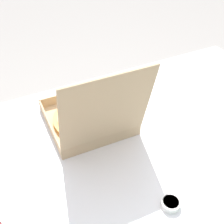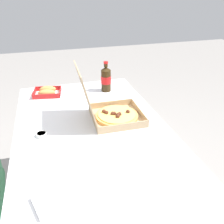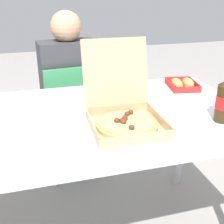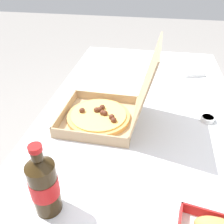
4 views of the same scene
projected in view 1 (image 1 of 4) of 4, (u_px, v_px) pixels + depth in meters
dining_table at (134, 154)px, 1.09m from camera, size 1.47×0.84×0.75m
pizza_box_open at (90, 117)px, 1.06m from camera, size 0.30×0.37×0.33m
paper_menu at (191, 84)px, 1.30m from camera, size 0.23×0.18×0.00m
dipping_sauce_cup at (171, 203)px, 0.83m from camera, size 0.06×0.06×0.02m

